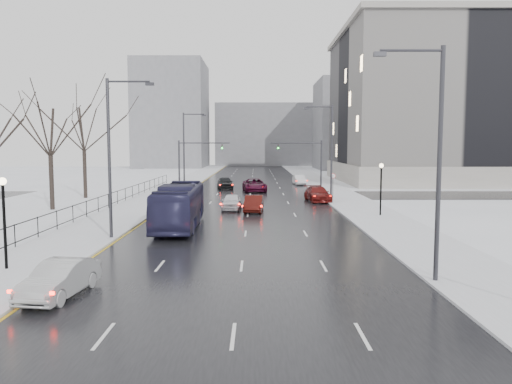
{
  "coord_description": "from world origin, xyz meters",
  "views": [
    {
      "loc": [
        0.71,
        -10.92,
        5.91
      ],
      "look_at": [
        0.7,
        25.52,
        2.5
      ],
      "focal_mm": 35.0,
      "sensor_mm": 36.0,
      "label": 1
    }
  ],
  "objects_px": {
    "tree_park_e": "(86,199)",
    "sedan_right_distant": "(299,180)",
    "sedan_center_near": "(232,202)",
    "streetlight_r_near": "(434,152)",
    "sedan_right_near": "(254,204)",
    "sedan_center_far": "(225,183)",
    "tree_park_d": "(53,211)",
    "lamppost_r_mid": "(381,182)",
    "lamppost_l": "(4,210)",
    "streetlight_r_mid": "(329,148)",
    "mast_signal_left": "(188,161)",
    "sedan_right_far": "(318,194)",
    "sedan_left_near": "(60,279)",
    "streetlight_l_far": "(186,148)",
    "no_uturn_sign": "(333,178)",
    "streetlight_l_near": "(113,150)",
    "mast_signal_right": "(312,161)",
    "sedan_right_cross": "(255,185)",
    "bus": "(179,206)"
  },
  "relations": [
    {
      "from": "streetlight_r_mid",
      "to": "sedan_right_far",
      "type": "height_order",
      "value": "streetlight_r_mid"
    },
    {
      "from": "tree_park_d",
      "to": "bus",
      "type": "bearing_deg",
      "value": -36.08
    },
    {
      "from": "tree_park_e",
      "to": "bus",
      "type": "xyz_separation_m",
      "value": [
        13.4,
        -19.47,
        1.61
      ]
    },
    {
      "from": "mast_signal_left",
      "to": "streetlight_r_mid",
      "type": "bearing_deg",
      "value": -27.31
    },
    {
      "from": "tree_park_e",
      "to": "streetlight_r_mid",
      "type": "xyz_separation_m",
      "value": [
        26.37,
        -4.0,
        5.62
      ]
    },
    {
      "from": "bus",
      "to": "sedan_right_distant",
      "type": "relative_size",
      "value": 2.56
    },
    {
      "from": "lamppost_r_mid",
      "to": "sedan_right_cross",
      "type": "bearing_deg",
      "value": 115.13
    },
    {
      "from": "lamppost_l",
      "to": "lamppost_r_mid",
      "type": "bearing_deg",
      "value": 39.29
    },
    {
      "from": "tree_park_e",
      "to": "sedan_right_near",
      "type": "height_order",
      "value": "tree_park_e"
    },
    {
      "from": "mast_signal_right",
      "to": "no_uturn_sign",
      "type": "relative_size",
      "value": 2.41
    },
    {
      "from": "lamppost_r_mid",
      "to": "sedan_right_distant",
      "type": "xyz_separation_m",
      "value": [
        -3.8,
        33.6,
        -2.18
      ]
    },
    {
      "from": "lamppost_r_mid",
      "to": "streetlight_l_far",
      "type": "bearing_deg",
      "value": 131.06
    },
    {
      "from": "tree_park_d",
      "to": "sedan_right_far",
      "type": "xyz_separation_m",
      "value": [
        25.0,
        7.32,
        0.82
      ]
    },
    {
      "from": "sedan_right_distant",
      "to": "streetlight_r_near",
      "type": "bearing_deg",
      "value": -93.94
    },
    {
      "from": "sedan_right_far",
      "to": "sedan_left_near",
      "type": "bearing_deg",
      "value": -118.95
    },
    {
      "from": "streetlight_r_mid",
      "to": "lamppost_l",
      "type": "distance_m",
      "value": 34.04
    },
    {
      "from": "no_uturn_sign",
      "to": "sedan_left_near",
      "type": "height_order",
      "value": "no_uturn_sign"
    },
    {
      "from": "mast_signal_left",
      "to": "no_uturn_sign",
      "type": "relative_size",
      "value": 2.41
    },
    {
      "from": "streetlight_r_mid",
      "to": "streetlight_l_near",
      "type": "xyz_separation_m",
      "value": [
        -16.33,
        -20.0,
        0.0
      ]
    },
    {
      "from": "streetlight_r_near",
      "to": "sedan_right_distant",
      "type": "distance_m",
      "value": 53.83
    },
    {
      "from": "sedan_left_near",
      "to": "sedan_center_far",
      "type": "distance_m",
      "value": 48.29
    },
    {
      "from": "no_uturn_sign",
      "to": "bus",
      "type": "bearing_deg",
      "value": -125.72
    },
    {
      "from": "lamppost_l",
      "to": "no_uturn_sign",
      "type": "height_order",
      "value": "lamppost_l"
    },
    {
      "from": "tree_park_e",
      "to": "mast_signal_left",
      "type": "bearing_deg",
      "value": 20.19
    },
    {
      "from": "streetlight_r_mid",
      "to": "streetlight_l_near",
      "type": "bearing_deg",
      "value": -129.24
    },
    {
      "from": "lamppost_r_mid",
      "to": "no_uturn_sign",
      "type": "height_order",
      "value": "lamppost_r_mid"
    },
    {
      "from": "streetlight_r_mid",
      "to": "mast_signal_left",
      "type": "xyz_separation_m",
      "value": [
        -15.49,
        8.0,
        -1.51
      ]
    },
    {
      "from": "tree_park_d",
      "to": "streetlight_l_far",
      "type": "distance_m",
      "value": 21.17
    },
    {
      "from": "tree_park_e",
      "to": "sedan_right_distant",
      "type": "xyz_separation_m",
      "value": [
        25.4,
        19.6,
        0.76
      ]
    },
    {
      "from": "tree_park_d",
      "to": "lamppost_r_mid",
      "type": "relative_size",
      "value": 2.92
    },
    {
      "from": "sedan_right_near",
      "to": "sedan_center_far",
      "type": "bearing_deg",
      "value": 103.86
    },
    {
      "from": "streetlight_l_far",
      "to": "sedan_right_far",
      "type": "xyz_separation_m",
      "value": [
        15.37,
        -10.68,
        -4.8
      ]
    },
    {
      "from": "tree_park_d",
      "to": "streetlight_l_near",
      "type": "distance_m",
      "value": 17.9
    },
    {
      "from": "streetlight_l_far",
      "to": "sedan_center_near",
      "type": "bearing_deg",
      "value": -69.24
    },
    {
      "from": "tree_park_e",
      "to": "mast_signal_right",
      "type": "xyz_separation_m",
      "value": [
        25.53,
        4.0,
        4.11
      ]
    },
    {
      "from": "tree_park_e",
      "to": "streetlight_r_mid",
      "type": "relative_size",
      "value": 1.35
    },
    {
      "from": "streetlight_l_far",
      "to": "sedan_center_far",
      "type": "xyz_separation_m",
      "value": [
        4.67,
        4.21,
        -4.74
      ]
    },
    {
      "from": "streetlight_l_near",
      "to": "sedan_right_cross",
      "type": "relative_size",
      "value": 1.68
    },
    {
      "from": "streetlight_r_near",
      "to": "sedan_center_far",
      "type": "relative_size",
      "value": 2.04
    },
    {
      "from": "lamppost_l",
      "to": "sedan_right_cross",
      "type": "height_order",
      "value": "lamppost_l"
    },
    {
      "from": "streetlight_l_far",
      "to": "mast_signal_left",
      "type": "bearing_deg",
      "value": -78.13
    },
    {
      "from": "sedan_center_near",
      "to": "streetlight_r_near",
      "type": "bearing_deg",
      "value": -66.72
    },
    {
      "from": "mast_signal_left",
      "to": "sedan_right_far",
      "type": "height_order",
      "value": "mast_signal_left"
    },
    {
      "from": "tree_park_e",
      "to": "sedan_center_near",
      "type": "height_order",
      "value": "tree_park_e"
    },
    {
      "from": "streetlight_l_far",
      "to": "sedan_right_far",
      "type": "height_order",
      "value": "streetlight_l_far"
    },
    {
      "from": "streetlight_l_near",
      "to": "bus",
      "type": "bearing_deg",
      "value": 53.37
    },
    {
      "from": "sedan_right_far",
      "to": "tree_park_e",
      "type": "bearing_deg",
      "value": 168.02
    },
    {
      "from": "lamppost_l",
      "to": "tree_park_d",
      "type": "bearing_deg",
      "value": 107.18
    },
    {
      "from": "sedan_center_near",
      "to": "sedan_right_near",
      "type": "distance_m",
      "value": 2.53
    },
    {
      "from": "mast_signal_left",
      "to": "streetlight_l_far",
      "type": "bearing_deg",
      "value": 101.87
    }
  ]
}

